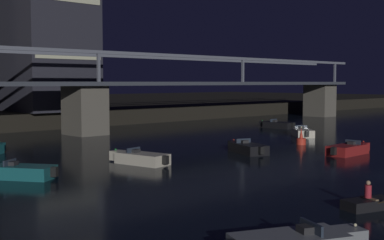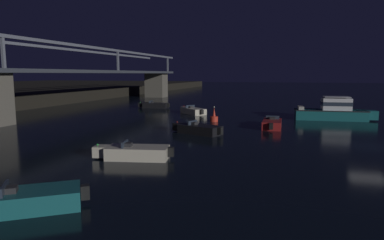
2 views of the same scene
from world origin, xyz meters
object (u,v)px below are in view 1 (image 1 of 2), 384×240
object	(u,v)px
speedboat_near_center	(302,132)
speedboat_far_right	(247,148)
speedboat_far_left	(19,172)
speedboat_mid_right	(277,125)
speedboat_far_center	(140,158)
river_bridge	(85,94)
dinghy_with_paddler	(369,203)
channel_buoy	(301,140)
speedboat_mid_center	(349,149)

from	to	relation	value
speedboat_near_center	speedboat_far_right	distance (m)	15.63
speedboat_far_left	speedboat_mid_right	bearing A→B (deg)	15.41
speedboat_near_center	speedboat_far_center	bearing A→B (deg)	-172.25
speedboat_near_center	speedboat_far_center	world-z (taller)	same
speedboat_mid_right	speedboat_far_left	world-z (taller)	same
river_bridge	speedboat_far_center	xyz separation A→B (m)	(-8.42, -21.20, -4.15)
speedboat_far_left	river_bridge	bearing A→B (deg)	49.92
speedboat_far_left	dinghy_with_paddler	size ratio (longest dim) A/B	1.69
river_bridge	dinghy_with_paddler	xyz separation A→B (m)	(-8.84, -39.40, -4.29)
river_bridge	channel_buoy	size ratio (longest dim) A/B	56.93
channel_buoy	dinghy_with_paddler	world-z (taller)	channel_buoy
speedboat_far_left	speedboat_far_right	xyz separation A→B (m)	(19.14, -1.98, 0.00)
speedboat_far_left	speedboat_far_center	xyz separation A→B (m)	(8.97, -0.54, 0.00)
speedboat_mid_center	channel_buoy	world-z (taller)	channel_buoy
speedboat_far_right	speedboat_mid_right	bearing A→B (deg)	31.82
speedboat_mid_center	channel_buoy	xyz separation A→B (m)	(2.78, 6.67, 0.06)
speedboat_mid_right	speedboat_far_right	xyz separation A→B (m)	(-21.04, -13.06, 0.00)
speedboat_near_center	speedboat_mid_center	bearing A→B (deg)	-130.03
river_bridge	speedboat_far_center	bearing A→B (deg)	-111.67
river_bridge	dinghy_with_paddler	size ratio (longest dim) A/B	35.63
river_bridge	speedboat_mid_right	xyz separation A→B (m)	(22.79, -9.59, -4.15)
speedboat_mid_right	river_bridge	bearing A→B (deg)	157.19
speedboat_mid_right	speedboat_far_center	xyz separation A→B (m)	(-31.22, -11.62, 0.00)
speedboat_far_left	dinghy_with_paddler	bearing A→B (deg)	-65.47
speedboat_far_center	channel_buoy	size ratio (longest dim) A/B	2.97
channel_buoy	speedboat_far_right	bearing A→B (deg)	-177.49
speedboat_far_left	channel_buoy	xyz separation A→B (m)	(27.40, -1.62, 0.06)
speedboat_far_right	channel_buoy	xyz separation A→B (m)	(8.26, 0.36, 0.06)
speedboat_mid_center	speedboat_far_left	size ratio (longest dim) A/B	1.09
speedboat_near_center	speedboat_mid_center	distance (m)	14.57
speedboat_far_left	speedboat_far_right	size ratio (longest dim) A/B	0.93
river_bridge	speedboat_far_left	size ratio (longest dim) A/B	21.07
river_bridge	speedboat_near_center	bearing A→B (deg)	-46.99
river_bridge	dinghy_with_paddler	bearing A→B (deg)	-102.65
speedboat_far_right	dinghy_with_paddler	bearing A→B (deg)	-122.30
speedboat_far_left	channel_buoy	world-z (taller)	channel_buoy
channel_buoy	speedboat_mid_center	bearing A→B (deg)	-112.62
speedboat_mid_right	channel_buoy	bearing A→B (deg)	-135.20
speedboat_near_center	speedboat_mid_center	world-z (taller)	same
speedboat_mid_right	speedboat_far_right	bearing A→B (deg)	-148.18
speedboat_far_right	channel_buoy	world-z (taller)	channel_buoy
speedboat_far_center	speedboat_mid_center	bearing A→B (deg)	-26.34
speedboat_mid_right	dinghy_with_paddler	bearing A→B (deg)	-136.70
speedboat_far_left	speedboat_far_right	distance (m)	19.24
speedboat_mid_center	speedboat_far_left	world-z (taller)	same
river_bridge	channel_buoy	world-z (taller)	river_bridge
speedboat_far_right	dinghy_with_paddler	world-z (taller)	dinghy_with_paddler
speedboat_far_right	channel_buoy	size ratio (longest dim) A/B	2.90
speedboat_far_right	speedboat_mid_center	bearing A→B (deg)	-49.00
speedboat_near_center	dinghy_with_paddler	xyz separation A→B (m)	(-25.45, -21.60, -0.14)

